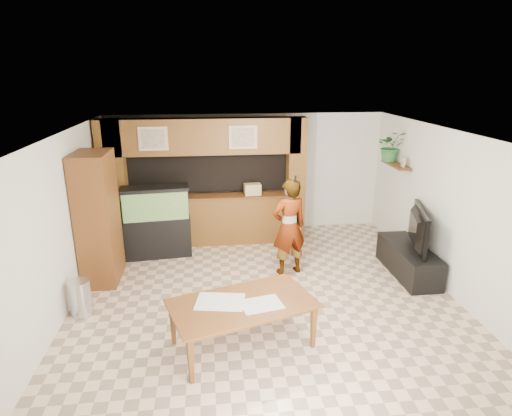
{
  "coord_description": "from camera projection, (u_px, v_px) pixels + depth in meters",
  "views": [
    {
      "loc": [
        -0.82,
        -5.97,
        3.48
      ],
      "look_at": [
        -0.08,
        0.6,
        1.34
      ],
      "focal_mm": 30.0,
      "sensor_mm": 36.0,
      "label": 1
    }
  ],
  "objects": [
    {
      "name": "floor",
      "position": [
        265.0,
        300.0,
        6.8
      ],
      "size": [
        6.5,
        6.5,
        0.0
      ],
      "primitive_type": "plane",
      "color": "#CFB08F",
      "rests_on": "ground"
    },
    {
      "name": "ceiling",
      "position": [
        267.0,
        136.0,
        6.0
      ],
      "size": [
        6.5,
        6.5,
        0.0
      ],
      "primitive_type": "plane",
      "color": "white",
      "rests_on": "wall_back"
    },
    {
      "name": "wall_back",
      "position": [
        246.0,
        173.0,
        9.48
      ],
      "size": [
        6.0,
        0.0,
        6.0
      ],
      "primitive_type": "plane",
      "rotation": [
        1.57,
        0.0,
        0.0
      ],
      "color": "beige",
      "rests_on": "floor"
    },
    {
      "name": "wall_left",
      "position": [
        57.0,
        231.0,
        6.08
      ],
      "size": [
        0.0,
        6.5,
        6.5
      ],
      "primitive_type": "plane",
      "rotation": [
        1.57,
        0.0,
        1.57
      ],
      "color": "beige",
      "rests_on": "floor"
    },
    {
      "name": "wall_right",
      "position": [
        455.0,
        216.0,
        6.72
      ],
      "size": [
        0.0,
        6.5,
        6.5
      ],
      "primitive_type": "plane",
      "rotation": [
        1.57,
        0.0,
        -1.57
      ],
      "color": "beige",
      "rests_on": "floor"
    },
    {
      "name": "partition",
      "position": [
        203.0,
        181.0,
        8.79
      ],
      "size": [
        4.2,
        0.99,
        2.6
      ],
      "color": "brown",
      "rests_on": "floor"
    },
    {
      "name": "wall_clock",
      "position": [
        75.0,
        174.0,
        6.85
      ],
      "size": [
        0.05,
        0.25,
        0.25
      ],
      "color": "black",
      "rests_on": "wall_left"
    },
    {
      "name": "wall_shelf",
      "position": [
        396.0,
        165.0,
        8.42
      ],
      "size": [
        0.25,
        0.9,
        0.04
      ],
      "primitive_type": "cube",
      "color": "brown",
      "rests_on": "wall_right"
    },
    {
      "name": "pantry_cabinet",
      "position": [
        98.0,
        219.0,
        7.15
      ],
      "size": [
        0.56,
        0.91,
        2.23
      ],
      "primitive_type": "cube",
      "color": "brown",
      "rests_on": "floor"
    },
    {
      "name": "trash_can",
      "position": [
        81.0,
        298.0,
        6.29
      ],
      "size": [
        0.31,
        0.31,
        0.56
      ],
      "primitive_type": "cylinder",
      "color": "#B2B2B7",
      "rests_on": "floor"
    },
    {
      "name": "aquarium",
      "position": [
        157.0,
        223.0,
        8.24
      ],
      "size": [
        1.25,
        0.47,
        1.39
      ],
      "rotation": [
        0.0,
        0.0,
        0.1
      ],
      "color": "black",
      "rests_on": "floor"
    },
    {
      "name": "tv_stand",
      "position": [
        408.0,
        260.0,
        7.6
      ],
      "size": [
        0.57,
        1.55,
        0.52
      ],
      "primitive_type": "cube",
      "color": "black",
      "rests_on": "floor"
    },
    {
      "name": "television",
      "position": [
        412.0,
        228.0,
        7.41
      ],
      "size": [
        0.52,
        1.23,
        0.71
      ],
      "primitive_type": "imported",
      "rotation": [
        0.0,
        0.0,
        1.27
      ],
      "color": "black",
      "rests_on": "tv_stand"
    },
    {
      "name": "photo_frame",
      "position": [
        403.0,
        162.0,
        8.12
      ],
      "size": [
        0.04,
        0.14,
        0.18
      ],
      "primitive_type": "cube",
      "rotation": [
        0.0,
        0.0,
        -0.07
      ],
      "color": "tan",
      "rests_on": "wall_shelf"
    },
    {
      "name": "potted_plant",
      "position": [
        391.0,
        146.0,
        8.55
      ],
      "size": [
        0.63,
        0.57,
        0.61
      ],
      "primitive_type": "imported",
      "rotation": [
        0.0,
        0.0,
        -0.18
      ],
      "color": "#27612E",
      "rests_on": "wall_shelf"
    },
    {
      "name": "person",
      "position": [
        289.0,
        227.0,
        7.45
      ],
      "size": [
        0.72,
        0.57,
        1.74
      ],
      "primitive_type": "imported",
      "rotation": [
        0.0,
        0.0,
        3.42
      ],
      "color": "#9D8656",
      "rests_on": "floor"
    },
    {
      "name": "microphone",
      "position": [
        295.0,
        179.0,
        7.03
      ],
      "size": [
        0.03,
        0.09,
        0.15
      ],
      "primitive_type": "cylinder",
      "rotation": [
        0.44,
        0.0,
        0.0
      ],
      "color": "black",
      "rests_on": "person"
    },
    {
      "name": "dining_table",
      "position": [
        244.0,
        326.0,
        5.54
      ],
      "size": [
        2.05,
        1.53,
        0.64
      ],
      "primitive_type": "imported",
      "rotation": [
        0.0,
        0.0,
        0.32
      ],
      "color": "brown",
      "rests_on": "floor"
    },
    {
      "name": "newspaper_a",
      "position": [
        261.0,
        304.0,
        5.43
      ],
      "size": [
        0.58,
        0.48,
        0.01
      ],
      "primitive_type": "cube",
      "rotation": [
        0.0,
        0.0,
        0.22
      ],
      "color": "silver",
      "rests_on": "dining_table"
    },
    {
      "name": "newspaper_b",
      "position": [
        220.0,
        302.0,
        5.49
      ],
      "size": [
        0.68,
        0.54,
        0.01
      ],
      "primitive_type": "cube",
      "rotation": [
        0.0,
        0.0,
        -0.17
      ],
      "color": "silver",
      "rests_on": "dining_table"
    },
    {
      "name": "counter_box",
      "position": [
        252.0,
        189.0,
        8.77
      ],
      "size": [
        0.35,
        0.25,
        0.22
      ],
      "primitive_type": "cube",
      "rotation": [
        0.0,
        0.0,
        0.08
      ],
      "color": "tan",
      "rests_on": "partition"
    }
  ]
}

